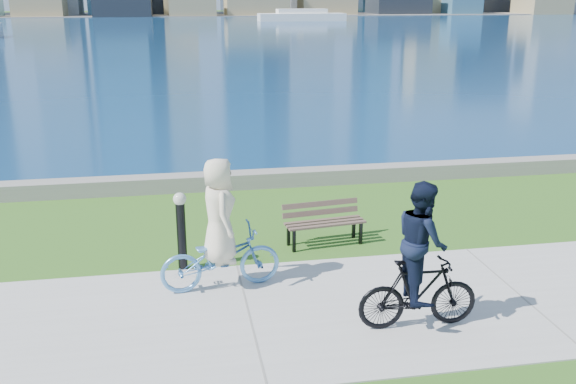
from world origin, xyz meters
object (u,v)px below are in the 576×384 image
Objects in this scene: park_bench at (323,219)px; bollard_lamp at (181,226)px; cyclist_woman at (220,241)px; cyclist_man at (420,268)px.

bollard_lamp is (-2.49, -0.70, 0.29)m from park_bench.
park_bench is at bearing 15.63° from bollard_lamp.
cyclist_woman reaches higher than bollard_lamp.
park_bench is 2.48m from cyclist_woman.
cyclist_man reaches higher than cyclist_woman.
park_bench is 3.24m from cyclist_man.
park_bench is 1.13× the size of bollard_lamp.
cyclist_woman is at bearing -148.90° from park_bench.
park_bench is 0.73× the size of cyclist_woman.
cyclist_man is at bearing -87.47° from park_bench.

